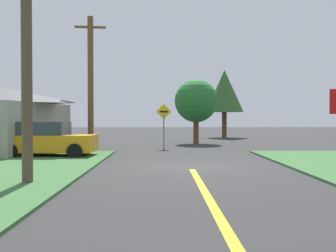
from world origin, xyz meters
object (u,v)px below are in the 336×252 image
object	(u,v)px
utility_pole_mid	(91,81)
oak_tree_left	(224,91)
direction_sign	(164,121)
utility_pole_near	(26,19)
pine_tree_center	(196,101)
parked_car_near_building	(47,140)

from	to	relation	value
utility_pole_mid	oak_tree_left	bearing A→B (deg)	52.25
utility_pole_mid	oak_tree_left	world-z (taller)	utility_pole_mid
utility_pole_mid	direction_sign	world-z (taller)	utility_pole_mid
utility_pole_near	utility_pole_mid	size ratio (longest dim) A/B	1.13
direction_sign	pine_tree_center	world-z (taller)	pine_tree_center
oak_tree_left	utility_pole_near	bearing A→B (deg)	-109.77
direction_sign	pine_tree_center	size ratio (longest dim) A/B	0.58
utility_pole_near	direction_sign	distance (m)	13.66
direction_sign	oak_tree_left	bearing A→B (deg)	66.68
utility_pole_near	utility_pole_mid	distance (m)	12.95
direction_sign	utility_pole_mid	bearing A→B (deg)	178.79
utility_pole_near	direction_sign	size ratio (longest dim) A/B	3.33
parked_car_near_building	utility_pole_near	bearing A→B (deg)	-75.20
parked_car_near_building	direction_sign	world-z (taller)	direction_sign
direction_sign	oak_tree_left	world-z (taller)	oak_tree_left
direction_sign	oak_tree_left	xyz separation A→B (m)	(5.46, 12.68, 2.53)
parked_car_near_building	utility_pole_mid	distance (m)	6.18
utility_pole_near	utility_pole_mid	world-z (taller)	utility_pole_near
pine_tree_center	parked_car_near_building	bearing A→B (deg)	-128.31
oak_tree_left	pine_tree_center	bearing A→B (deg)	-111.41
utility_pole_mid	pine_tree_center	xyz separation A→B (m)	(6.54, 4.41, -0.99)
parked_car_near_building	direction_sign	xyz separation A→B (m)	(5.35, 5.13, 0.82)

